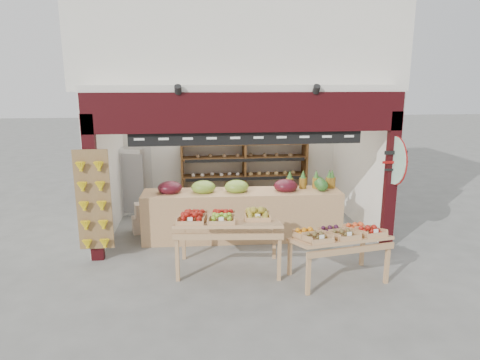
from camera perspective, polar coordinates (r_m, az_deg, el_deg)
name	(u,v)px	position (r m, az deg, el deg)	size (l,w,h in m)	color
ground	(241,233)	(9.22, 0.12, -7.14)	(60.00, 60.00, 0.00)	slate
shop_structure	(233,48)	(10.27, -0.92, 17.20)	(6.36, 5.12, 5.40)	white
banana_board	(93,203)	(7.91, -18.97, -2.86)	(0.60, 0.15, 1.80)	olive
gift_sign	(395,160)	(8.45, 19.94, 2.48)	(0.04, 0.93, 0.92)	#B1DEC5
back_shelving	(244,160)	(10.79, 0.58, 2.64)	(3.17, 0.52, 1.94)	brown
refrigerator	(135,181)	(10.67, -13.85, -0.11)	(0.64, 0.64, 1.64)	silver
cardboard_stack	(154,220)	(9.51, -11.43, -5.25)	(1.02, 0.80, 0.65)	silver
mid_counter	(241,213)	(8.79, 0.18, -4.40)	(4.04, 0.93, 1.24)	tan
display_table_left	(221,221)	(7.30, -2.49, -5.45)	(1.86, 1.15, 1.11)	tan
display_table_right	(339,236)	(7.14, 13.02, -7.26)	(1.62, 1.08, 0.97)	tan
watermelon_pile	(322,231)	(8.95, 10.88, -6.69)	(0.66, 0.68, 0.52)	#184517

